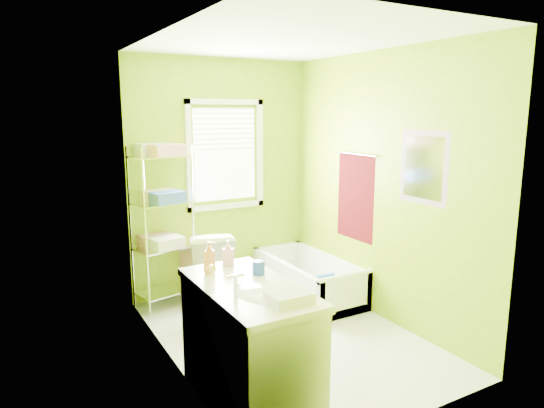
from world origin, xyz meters
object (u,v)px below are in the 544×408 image
toilet (210,265)px  wire_shelf_unit (163,208)px  bathtub (309,284)px  vanity (249,342)px

toilet → wire_shelf_unit: bearing=-2.6°
bathtub → wire_shelf_unit: wire_shelf_unit is taller
toilet → wire_shelf_unit: 0.79m
vanity → wire_shelf_unit: size_ratio=0.68×
bathtub → vanity: vanity is taller
toilet → wire_shelf_unit: (-0.44, 0.14, 0.64)m
bathtub → vanity: size_ratio=1.20×
bathtub → toilet: 1.13m
bathtub → toilet: toilet is taller
vanity → wire_shelf_unit: (0.03, 2.03, 0.58)m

